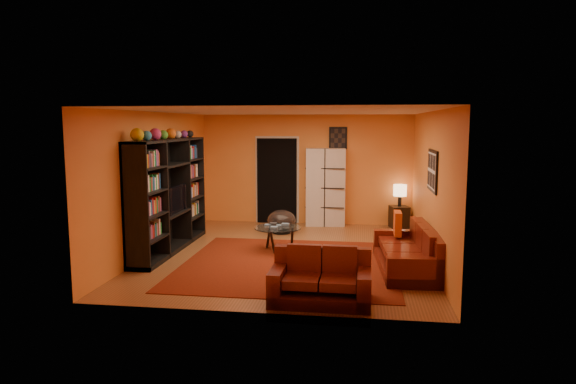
# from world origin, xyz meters

# --- Properties ---
(floor) EXTENTS (6.00, 6.00, 0.00)m
(floor) POSITION_xyz_m (0.00, 0.00, 0.00)
(floor) COLOR brown
(floor) RESTS_ON ground
(ceiling) EXTENTS (6.00, 6.00, 0.00)m
(ceiling) POSITION_xyz_m (0.00, 0.00, 2.60)
(ceiling) COLOR white
(ceiling) RESTS_ON wall_back
(wall_back) EXTENTS (6.00, 0.00, 6.00)m
(wall_back) POSITION_xyz_m (0.00, 3.00, 1.30)
(wall_back) COLOR orange
(wall_back) RESTS_ON floor
(wall_front) EXTENTS (6.00, 0.00, 6.00)m
(wall_front) POSITION_xyz_m (0.00, -3.00, 1.30)
(wall_front) COLOR orange
(wall_front) RESTS_ON floor
(wall_left) EXTENTS (0.00, 6.00, 6.00)m
(wall_left) POSITION_xyz_m (-2.50, 0.00, 1.30)
(wall_left) COLOR orange
(wall_left) RESTS_ON floor
(wall_right) EXTENTS (0.00, 6.00, 6.00)m
(wall_right) POSITION_xyz_m (2.50, 0.00, 1.30)
(wall_right) COLOR orange
(wall_right) RESTS_ON floor
(rug) EXTENTS (3.60, 3.60, 0.01)m
(rug) POSITION_xyz_m (0.10, -0.70, 0.01)
(rug) COLOR #521509
(rug) RESTS_ON floor
(doorway) EXTENTS (0.95, 0.10, 2.04)m
(doorway) POSITION_xyz_m (-0.70, 2.96, 1.02)
(doorway) COLOR black
(doorway) RESTS_ON floor
(wall_art_right) EXTENTS (0.03, 1.00, 0.70)m
(wall_art_right) POSITION_xyz_m (2.48, -0.30, 1.60)
(wall_art_right) COLOR black
(wall_art_right) RESTS_ON wall_right
(wall_art_back) EXTENTS (0.42, 0.03, 0.52)m
(wall_art_back) POSITION_xyz_m (0.75, 2.98, 2.05)
(wall_art_back) COLOR black
(wall_art_back) RESTS_ON wall_back
(entertainment_unit) EXTENTS (0.45, 3.00, 2.10)m
(entertainment_unit) POSITION_xyz_m (-2.27, 0.00, 1.05)
(entertainment_unit) COLOR black
(entertainment_unit) RESTS_ON floor
(tv) EXTENTS (0.89, 0.12, 0.51)m
(tv) POSITION_xyz_m (-2.23, 0.05, 0.98)
(tv) COLOR black
(tv) RESTS_ON entertainment_unit
(sofa) EXTENTS (1.02, 2.19, 0.85)m
(sofa) POSITION_xyz_m (2.14, -0.74, 0.29)
(sofa) COLOR #4E110A
(sofa) RESTS_ON rug
(loveseat) EXTENTS (1.34, 0.82, 0.85)m
(loveseat) POSITION_xyz_m (0.78, -2.42, 0.29)
(loveseat) COLOR #4E110A
(loveseat) RESTS_ON rug
(throw_pillow) EXTENTS (0.12, 0.42, 0.42)m
(throw_pillow) POSITION_xyz_m (1.95, -0.01, 0.63)
(throw_pillow) COLOR #D84C18
(throw_pillow) RESTS_ON sofa
(coffee_table) EXTENTS (0.89, 0.89, 0.44)m
(coffee_table) POSITION_xyz_m (-0.24, 0.21, 0.40)
(coffee_table) COLOR silver
(coffee_table) RESTS_ON floor
(storage_cabinet) EXTENTS (0.95, 0.50, 1.82)m
(storage_cabinet) POSITION_xyz_m (0.47, 2.80, 0.91)
(storage_cabinet) COLOR beige
(storage_cabinet) RESTS_ON floor
(bowl_chair) EXTENTS (0.62, 0.62, 0.51)m
(bowl_chair) POSITION_xyz_m (-0.41, 1.78, 0.27)
(bowl_chair) COLOR black
(bowl_chair) RESTS_ON floor
(side_table) EXTENTS (0.49, 0.49, 0.50)m
(side_table) POSITION_xyz_m (2.19, 2.75, 0.25)
(side_table) COLOR black
(side_table) RESTS_ON floor
(table_lamp) EXTENTS (0.30, 0.30, 0.50)m
(table_lamp) POSITION_xyz_m (2.19, 2.75, 0.86)
(table_lamp) COLOR black
(table_lamp) RESTS_ON side_table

